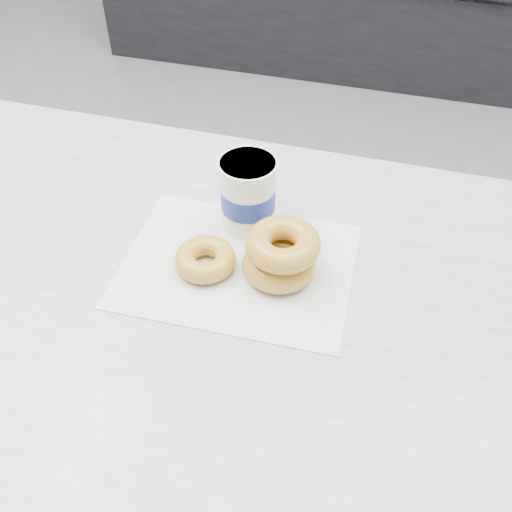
% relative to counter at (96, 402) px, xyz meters
% --- Properties ---
extents(ground, '(5.00, 5.00, 0.00)m').
position_rel_counter_xyz_m(ground, '(0.00, 0.60, -0.45)').
color(ground, gray).
rests_on(ground, ground).
extents(counter, '(3.06, 0.76, 0.90)m').
position_rel_counter_xyz_m(counter, '(0.00, 0.00, 0.00)').
color(counter, '#333335').
rests_on(counter, ground).
extents(wax_paper, '(0.35, 0.27, 0.00)m').
position_rel_counter_xyz_m(wax_paper, '(0.31, 0.05, 0.45)').
color(wax_paper, silver).
rests_on(wax_paper, counter).
extents(donut_single, '(0.12, 0.12, 0.03)m').
position_rel_counter_xyz_m(donut_single, '(0.26, 0.03, 0.47)').
color(donut_single, gold).
rests_on(donut_single, wax_paper).
extents(donut_stack, '(0.15, 0.15, 0.08)m').
position_rel_counter_xyz_m(donut_stack, '(0.37, 0.05, 0.49)').
color(donut_stack, gold).
rests_on(donut_stack, wax_paper).
extents(coffee_cup, '(0.11, 0.11, 0.12)m').
position_rel_counter_xyz_m(coffee_cup, '(0.30, 0.14, 0.51)').
color(coffee_cup, white).
rests_on(coffee_cup, counter).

